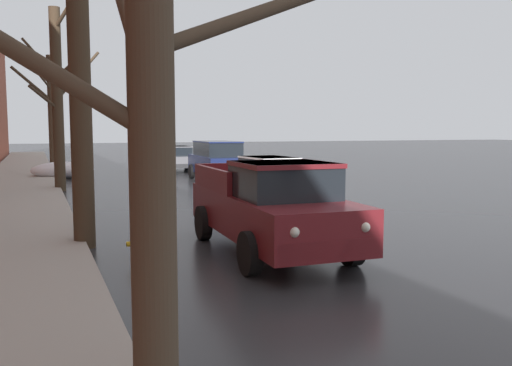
{
  "coord_description": "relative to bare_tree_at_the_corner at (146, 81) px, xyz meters",
  "views": [
    {
      "loc": [
        -5.39,
        -0.33,
        2.32
      ],
      "look_at": [
        -0.42,
        11.66,
        1.03
      ],
      "focal_mm": 37.43,
      "sensor_mm": 36.0,
      "label": 1
    }
  ],
  "objects": [
    {
      "name": "bare_tree_second_along_sidewalk",
      "position": [
        -0.03,
        6.71,
        1.29
      ],
      "size": [
        1.82,
        2.76,
        7.69
      ],
      "color": "#423323",
      "rests_on": "ground"
    },
    {
      "name": "fire_hydrant",
      "position": [
        0.82,
        5.25,
        -2.34
      ],
      "size": [
        0.42,
        0.22,
        0.71
      ],
      "color": "gold",
      "rests_on": "ground"
    },
    {
      "name": "snow_bank_mid_block_left",
      "position": [
        0.11,
        23.25,
        -2.43
      ],
      "size": [
        1.97,
        1.15,
        0.74
      ],
      "color": "white",
      "rests_on": "ground"
    },
    {
      "name": "snow_bank_along_left_kerb",
      "position": [
        8.93,
        15.43,
        -2.42
      ],
      "size": [
        3.1,
        1.02,
        0.7
      ],
      "color": "white",
      "rests_on": "ground"
    },
    {
      "name": "sedan_grey_parked_far_down_block",
      "position": [
        6.52,
        25.41,
        -1.95
      ],
      "size": [
        2.05,
        3.93,
        1.42
      ],
      "color": "slate",
      "rests_on": "ground"
    },
    {
      "name": "bare_tree_at_the_corner",
      "position": [
        0.0,
        0.0,
        0.0
      ],
      "size": [
        4.38,
        2.14,
        5.09
      ],
      "color": "#4C3D2D",
      "rests_on": "ground"
    },
    {
      "name": "bare_tree_mid_block",
      "position": [
        0.07,
        17.3,
        0.94
      ],
      "size": [
        2.67,
        3.26,
        7.61
      ],
      "color": "#423323",
      "rests_on": "ground"
    },
    {
      "name": "bare_tree_far_down_block",
      "position": [
        -0.09,
        25.16,
        0.72
      ],
      "size": [
        2.46,
        2.35,
        6.86
      ],
      "color": "#423323",
      "rests_on": "ground"
    },
    {
      "name": "left_sidewalk_slab",
      "position": [
        -1.49,
        14.1,
        -2.62
      ],
      "size": [
        3.03,
        80.0,
        0.16
      ],
      "primitive_type": "cube",
      "color": "#A8A399",
      "rests_on": "ground"
    },
    {
      "name": "pickup_truck_maroon_approaching_near_lane",
      "position": [
        3.27,
        4.87,
        -1.82
      ],
      "size": [
        2.23,
        5.13,
        1.76
      ],
      "color": "maroon",
      "rests_on": "ground"
    },
    {
      "name": "sedan_white_parked_kerbside_close",
      "position": [
        6.52,
        12.2,
        -1.95
      ],
      "size": [
        1.93,
        4.13,
        1.42
      ],
      "color": "silver",
      "rests_on": "ground"
    },
    {
      "name": "snow_bank_near_corner_left",
      "position": [
        0.41,
        22.89,
        -2.31
      ],
      "size": [
        2.9,
        1.41,
        0.81
      ],
      "color": "white",
      "rests_on": "ground"
    },
    {
      "name": "suv_darkblue_parked_kerbside_mid",
      "position": [
        6.94,
        19.17,
        -1.71
      ],
      "size": [
        2.23,
        4.74,
        1.82
      ],
      "color": "navy",
      "rests_on": "ground"
    }
  ]
}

